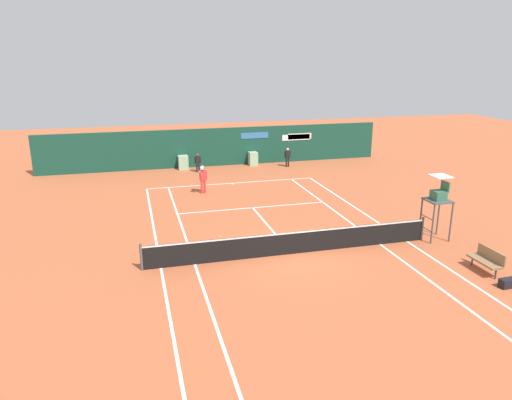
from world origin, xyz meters
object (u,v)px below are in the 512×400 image
object	(u,v)px
player_bench	(487,259)
ball_kid_left_post	(198,162)
ball_kid_centre_post	(288,156)
tennis_ball_by_sideline	(173,192)
umpire_chair	(438,198)
equipment_bag	(512,282)
tennis_ball_near_service_line	(220,237)
player_on_baseline	(203,177)

from	to	relation	value
player_bench	ball_kid_left_post	size ratio (longest dim) A/B	1.08
player_bench	ball_kid_centre_post	distance (m)	18.80
player_bench	tennis_ball_by_sideline	world-z (taller)	player_bench
tennis_ball_by_sideline	umpire_chair	bearing A→B (deg)	-45.02
player_bench	ball_kid_centre_post	world-z (taller)	ball_kid_centre_post
umpire_chair	player_bench	distance (m)	3.71
umpire_chair	ball_kid_centre_post	world-z (taller)	umpire_chair
ball_kid_centre_post	ball_kid_left_post	world-z (taller)	ball_kid_centre_post
equipment_bag	tennis_ball_near_service_line	world-z (taller)	equipment_bag
equipment_bag	tennis_ball_near_service_line	distance (m)	11.64
player_bench	ball_kid_left_post	bearing A→B (deg)	23.41
ball_kid_centre_post	ball_kid_left_post	bearing A→B (deg)	5.50
ball_kid_left_post	tennis_ball_near_service_line	xyz separation A→B (m)	(-0.88, -12.67, -0.72)
equipment_bag	tennis_ball_near_service_line	bearing A→B (deg)	140.96
player_on_baseline	tennis_ball_near_service_line	size ratio (longest dim) A/B	26.79
player_bench	tennis_ball_near_service_line	size ratio (longest dim) A/B	20.75
ball_kid_centre_post	tennis_ball_by_sideline	distance (m)	10.02
player_bench	tennis_ball_by_sideline	distance (m)	17.33
player_on_baseline	tennis_ball_by_sideline	size ratio (longest dim) A/B	26.79
equipment_bag	player_on_baseline	xyz separation A→B (m)	(-8.63, 14.63, 0.80)
umpire_chair	tennis_ball_near_service_line	distance (m)	9.69
player_bench	tennis_ball_by_sideline	size ratio (longest dim) A/B	20.75
umpire_chair	player_bench	world-z (taller)	umpire_chair
equipment_bag	player_bench	bearing A→B (deg)	92.27
tennis_ball_near_service_line	tennis_ball_by_sideline	bearing A→B (deg)	99.59
umpire_chair	equipment_bag	size ratio (longest dim) A/B	2.99
player_bench	equipment_bag	distance (m)	1.32
player_on_baseline	umpire_chair	bearing A→B (deg)	119.62
umpire_chair	tennis_ball_by_sideline	xyz separation A→B (m)	(-10.47, 10.47, -1.86)
umpire_chair	tennis_ball_by_sideline	bearing A→B (deg)	44.98
umpire_chair	equipment_bag	distance (m)	5.02
player_bench	equipment_bag	size ratio (longest dim) A/B	1.46
umpire_chair	equipment_bag	world-z (taller)	umpire_chair
player_on_baseline	tennis_ball_by_sideline	xyz separation A→B (m)	(-1.74, 0.55, -0.93)
ball_kid_left_post	equipment_bag	bearing A→B (deg)	115.82
player_on_baseline	ball_kid_left_post	size ratio (longest dim) A/B	1.39
umpire_chair	player_bench	xyz separation A→B (m)	(-0.15, -3.44, -1.38)
umpire_chair	equipment_bag	bearing A→B (deg)	178.80
equipment_bag	tennis_ball_by_sideline	bearing A→B (deg)	124.32
player_on_baseline	tennis_ball_by_sideline	bearing A→B (deg)	-29.33
equipment_bag	tennis_ball_near_service_line	xyz separation A→B (m)	(-9.04, 7.33, -0.13)
tennis_ball_by_sideline	player_on_baseline	bearing A→B (deg)	-17.62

